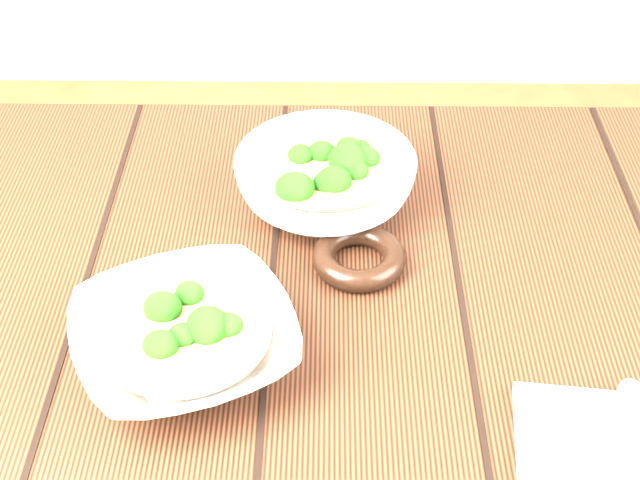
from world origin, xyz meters
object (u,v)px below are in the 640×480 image
(soup_bowl_front, at_px, (185,339))
(trivet, at_px, (359,257))
(soup_bowl_back, at_px, (325,179))
(table, at_px, (292,387))

(soup_bowl_front, xyz_separation_m, trivet, (0.17, 0.14, -0.02))
(soup_bowl_back, distance_m, trivet, 0.12)
(table, bearing_deg, trivet, 44.01)
(soup_bowl_front, height_order, soup_bowl_back, soup_bowl_back)
(table, xyz_separation_m, soup_bowl_back, (0.04, 0.18, 0.16))
(soup_bowl_front, height_order, trivet, soup_bowl_front)
(soup_bowl_back, bearing_deg, table, -101.19)
(table, height_order, soup_bowl_front, soup_bowl_front)
(soup_bowl_front, bearing_deg, soup_bowl_back, 61.78)
(trivet, bearing_deg, table, -135.99)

